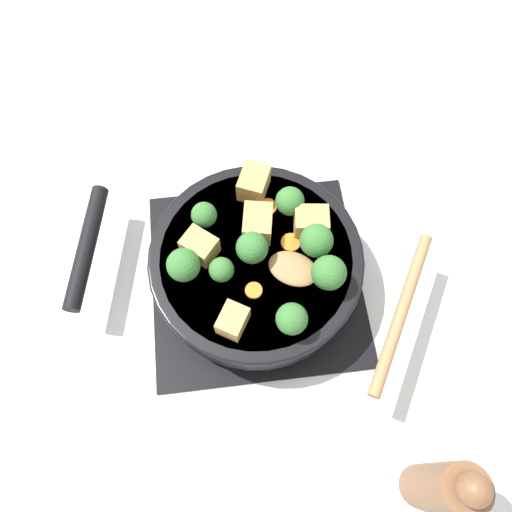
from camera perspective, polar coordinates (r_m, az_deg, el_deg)
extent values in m
plane|color=silver|center=(0.75, 0.00, -2.56)|extent=(2.40, 2.40, 0.00)
cube|color=black|center=(0.75, 0.00, -2.45)|extent=(0.31, 0.31, 0.01)
torus|color=black|center=(0.73, 0.00, -1.99)|extent=(0.24, 0.24, 0.01)
cube|color=black|center=(0.73, 0.00, -1.99)|extent=(0.01, 0.23, 0.01)
cube|color=black|center=(0.73, 0.00, -1.99)|extent=(0.23, 0.01, 0.01)
cylinder|color=black|center=(0.70, 0.00, -0.94)|extent=(0.29, 0.29, 0.06)
cylinder|color=#5B3316|center=(0.70, 0.00, -0.81)|extent=(0.26, 0.26, 0.05)
torus|color=black|center=(0.68, 0.00, -0.14)|extent=(0.30, 0.30, 0.01)
cylinder|color=black|center=(0.74, -18.80, 1.02)|extent=(0.19, 0.06, 0.02)
ellipsoid|color=#A87A4C|center=(0.66, 4.26, -1.45)|extent=(0.08, 0.08, 0.01)
cylinder|color=#A87A4C|center=(0.67, 16.31, -6.12)|extent=(0.21, 0.13, 0.02)
cube|color=tan|center=(0.63, -2.67, -7.41)|extent=(0.05, 0.05, 0.03)
cube|color=tan|center=(0.68, 0.18, 3.73)|extent=(0.05, 0.05, 0.04)
cube|color=tan|center=(0.67, -6.45, 1.11)|extent=(0.05, 0.06, 0.03)
cube|color=tan|center=(0.71, -0.25, 8.32)|extent=(0.06, 0.05, 0.04)
cube|color=tan|center=(0.68, 6.32, 3.88)|extent=(0.04, 0.05, 0.04)
cylinder|color=#709956|center=(0.64, 3.99, -7.72)|extent=(0.01, 0.01, 0.01)
sphere|color=#387533|center=(0.62, 4.11, -7.17)|extent=(0.04, 0.04, 0.04)
cylinder|color=#709956|center=(0.66, -3.87, -2.17)|extent=(0.01, 0.01, 0.01)
sphere|color=#387533|center=(0.64, -3.97, -1.57)|extent=(0.03, 0.03, 0.03)
cylinder|color=#709956|center=(0.68, 6.77, 0.58)|extent=(0.01, 0.01, 0.01)
sphere|color=#387533|center=(0.66, 6.98, 1.41)|extent=(0.05, 0.05, 0.05)
cylinder|color=#709956|center=(0.67, -8.03, -1.77)|extent=(0.01, 0.01, 0.01)
sphere|color=#387533|center=(0.65, -8.29, -1.01)|extent=(0.04, 0.04, 0.04)
cylinder|color=#709956|center=(0.70, -5.81, 3.94)|extent=(0.01, 0.01, 0.01)
sphere|color=#387533|center=(0.68, -5.96, 4.70)|extent=(0.04, 0.04, 0.04)
cylinder|color=#709956|center=(0.67, -0.46, 0.34)|extent=(0.01, 0.01, 0.01)
sphere|color=#387533|center=(0.65, -0.47, 1.14)|extent=(0.04, 0.04, 0.04)
cylinder|color=#709956|center=(0.66, 8.06, -2.66)|extent=(0.01, 0.01, 0.01)
sphere|color=#387533|center=(0.64, 8.33, -1.91)|extent=(0.05, 0.05, 0.05)
cylinder|color=#709956|center=(0.70, 3.78, 5.41)|extent=(0.01, 0.01, 0.01)
sphere|color=#387533|center=(0.69, 3.89, 6.27)|extent=(0.04, 0.04, 0.04)
cylinder|color=orange|center=(0.66, -0.26, -3.97)|extent=(0.02, 0.02, 0.01)
cylinder|color=orange|center=(0.68, 3.98, 1.54)|extent=(0.03, 0.03, 0.01)
cylinder|color=orange|center=(0.71, 1.32, 5.62)|extent=(0.03, 0.03, 0.01)
cylinder|color=brown|center=(0.66, 20.34, -23.56)|extent=(0.05, 0.05, 0.16)
sphere|color=brown|center=(0.57, 23.66, -23.25)|extent=(0.03, 0.03, 0.03)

